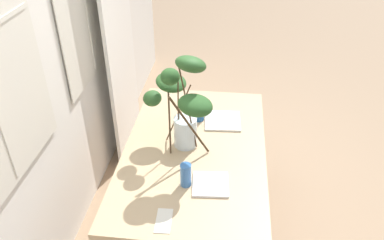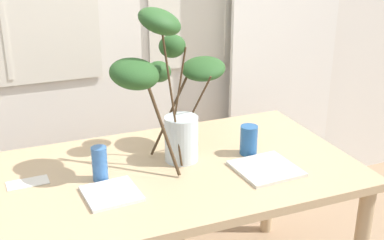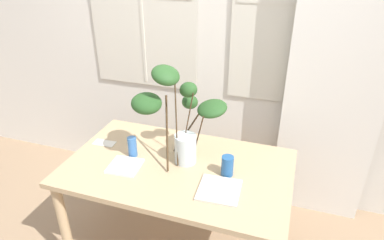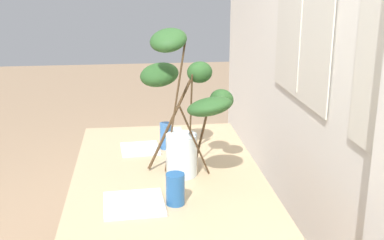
{
  "view_description": "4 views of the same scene",
  "coord_description": "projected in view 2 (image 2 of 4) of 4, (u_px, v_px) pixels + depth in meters",
  "views": [
    {
      "loc": [
        -1.96,
        -0.21,
        2.28
      ],
      "look_at": [
        0.03,
        0.02,
        0.93
      ],
      "focal_mm": 35.99,
      "sensor_mm": 36.0,
      "label": 1
    },
    {
      "loc": [
        -0.68,
        -1.83,
        1.72
      ],
      "look_at": [
        0.08,
        0.05,
        0.93
      ],
      "focal_mm": 47.06,
      "sensor_mm": 36.0,
      "label": 2
    },
    {
      "loc": [
        0.68,
        -1.74,
        2.07
      ],
      "look_at": [
        0.08,
        0.06,
        1.07
      ],
      "focal_mm": 31.51,
      "sensor_mm": 36.0,
      "label": 3
    },
    {
      "loc": [
        2.21,
        -0.14,
        1.68
      ],
      "look_at": [
        0.11,
        0.11,
        1.04
      ],
      "focal_mm": 46.13,
      "sensor_mm": 36.0,
      "label": 4
    }
  ],
  "objects": [
    {
      "name": "vase_with_branches",
      "position": [
        170.0,
        86.0,
        2.11
      ],
      "size": [
        0.64,
        0.49,
        0.72
      ],
      "color": "silver",
      "rests_on": "dining_table"
    },
    {
      "name": "drinking_glass_blue_left",
      "position": [
        100.0,
        164.0,
        2.04
      ],
      "size": [
        0.06,
        0.06,
        0.15
      ],
      "primitive_type": "cylinder",
      "color": "#386BAD",
      "rests_on": "dining_table"
    },
    {
      "name": "dining_table",
      "position": [
        180.0,
        186.0,
        2.21
      ],
      "size": [
        1.51,
        0.91,
        0.74
      ],
      "color": "tan",
      "rests_on": "ground"
    },
    {
      "name": "drinking_glass_blue_right",
      "position": [
        249.0,
        140.0,
        2.28
      ],
      "size": [
        0.08,
        0.08,
        0.14
      ],
      "primitive_type": "cylinder",
      "color": "#235693",
      "rests_on": "dining_table"
    },
    {
      "name": "curtain_sheer_side",
      "position": [
        287.0,
        3.0,
        2.94
      ],
      "size": [
        0.71,
        0.03,
        2.57
      ],
      "primitive_type": "cube",
      "color": "white",
      "rests_on": "ground"
    },
    {
      "name": "plate_square_left",
      "position": [
        111.0,
        194.0,
        1.95
      ],
      "size": [
        0.22,
        0.22,
        0.01
      ],
      "primitive_type": "cube",
      "rotation": [
        0.0,
        0.0,
        0.08
      ],
      "color": "white",
      "rests_on": "dining_table"
    },
    {
      "name": "napkin_folded",
      "position": [
        28.0,
        183.0,
        2.04
      ],
      "size": [
        0.17,
        0.09,
        0.0
      ],
      "primitive_type": "cube",
      "rotation": [
        0.0,
        0.0,
        0.05
      ],
      "color": "silver",
      "rests_on": "dining_table"
    },
    {
      "name": "plate_square_right",
      "position": [
        266.0,
        169.0,
        2.15
      ],
      "size": [
        0.27,
        0.27,
        0.01
      ],
      "primitive_type": "cube",
      "rotation": [
        0.0,
        0.0,
        0.06
      ],
      "color": "silver",
      "rests_on": "dining_table"
    }
  ]
}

